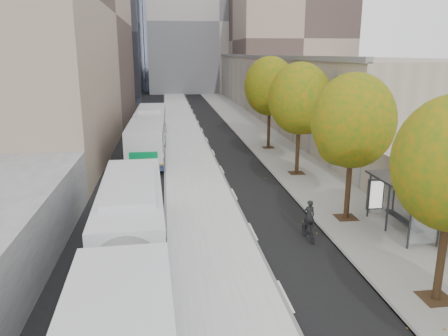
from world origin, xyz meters
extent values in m
cube|color=#B8B8B8|center=(-3.88, 35.00, 0.07)|extent=(4.25, 150.00, 0.15)
cube|color=gray|center=(4.12, 35.00, 0.04)|extent=(4.75, 150.00, 0.08)
cube|color=gray|center=(15.50, 64.00, 4.00)|extent=(18.00, 92.00, 8.00)
cube|color=#ACA59F|center=(6.00, 96.00, 15.00)|extent=(30.00, 18.00, 30.00)
cube|color=#383A3F|center=(5.50, 11.00, 2.56)|extent=(1.90, 4.40, 0.10)
cylinder|color=#383A3F|center=(4.80, 9.00, 1.28)|extent=(0.10, 0.10, 2.40)
cube|color=silver|center=(6.22, 11.00, 1.33)|extent=(0.04, 4.00, 2.10)
cylinder|color=black|center=(3.60, 5.00, 1.63)|extent=(0.28, 0.28, 3.11)
cylinder|color=black|center=(3.60, 13.00, 1.70)|extent=(0.28, 0.28, 3.24)
sphere|color=#1D5F11|center=(3.60, 13.00, 5.26)|extent=(4.20, 4.20, 4.20)
cylinder|color=black|center=(3.60, 22.00, 1.77)|extent=(0.28, 0.28, 3.38)
sphere|color=#1D5F11|center=(3.60, 22.00, 5.48)|extent=(4.40, 4.40, 4.40)
cylinder|color=black|center=(3.60, 31.00, 1.83)|extent=(0.28, 0.28, 3.51)
sphere|color=#1D5F11|center=(3.60, 31.00, 5.70)|extent=(4.60, 4.60, 4.60)
cube|color=#BABDC2|center=(-7.20, 6.53, 1.51)|extent=(3.25, 18.15, 3.01)
cube|color=black|center=(-7.20, 6.53, 2.06)|extent=(3.29, 17.43, 1.04)
cube|color=#BABDC2|center=(-7.27, 32.26, 1.58)|extent=(3.01, 19.05, 3.17)
cube|color=black|center=(-7.27, 32.26, 2.17)|extent=(3.06, 18.29, 1.10)
cube|color=#007A3A|center=(-7.27, 22.79, 1.21)|extent=(2.01, 0.09, 1.23)
imported|color=black|center=(0.74, 10.68, 0.46)|extent=(0.55, 1.57, 0.92)
imported|color=black|center=(0.74, 10.68, 1.19)|extent=(0.59, 0.42, 1.55)
sphere|color=#719B4C|center=(0.74, 10.68, 1.78)|extent=(0.24, 0.24, 0.24)
imported|color=white|center=(-7.61, 54.95, 0.71)|extent=(2.31, 4.39, 1.43)
camera|label=1|loc=(-5.73, -7.73, 8.55)|focal=35.00mm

